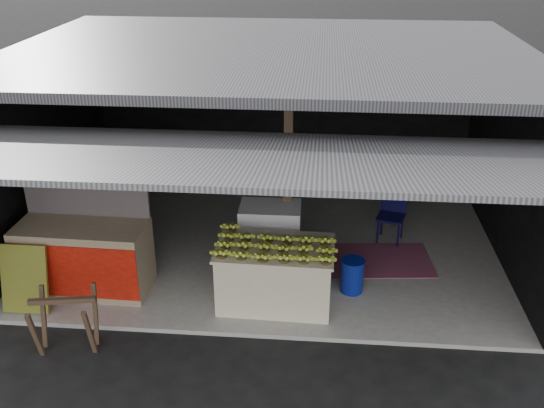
# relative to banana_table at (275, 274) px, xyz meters

# --- Properties ---
(ground) EXTENTS (80.00, 80.00, 0.00)m
(ground) POSITION_rel_banana_table_xyz_m (-0.22, -0.72, -0.47)
(ground) COLOR black
(ground) RESTS_ON ground
(concrete_slab) EXTENTS (7.00, 5.00, 0.06)m
(concrete_slab) POSITION_rel_banana_table_xyz_m (-0.22, 1.78, -0.44)
(concrete_slab) COLOR gray
(concrete_slab) RESTS_ON ground
(shophouse) EXTENTS (7.40, 7.29, 3.02)m
(shophouse) POSITION_rel_banana_table_xyz_m (-0.22, 2.10, 1.63)
(shophouse) COLOR black
(shophouse) RESTS_ON ground
(banana_table) EXTENTS (1.52, 0.96, 0.82)m
(banana_table) POSITION_rel_banana_table_xyz_m (0.00, 0.00, 0.00)
(banana_table) COLOR silver
(banana_table) RESTS_ON concrete_slab
(banana_pile) EXTENTS (1.40, 0.86, 0.16)m
(banana_pile) POSITION_rel_banana_table_xyz_m (0.00, 0.00, 0.49)
(banana_pile) COLOR gold
(banana_pile) RESTS_ON banana_table
(white_crate) EXTENTS (0.86, 0.59, 0.94)m
(white_crate) POSITION_rel_banana_table_xyz_m (-0.15, 0.92, 0.06)
(white_crate) COLOR white
(white_crate) RESTS_ON concrete_slab
(neighbor_stall) EXTENTS (1.72, 0.81, 1.75)m
(neighbor_stall) POSITION_rel_banana_table_xyz_m (-2.56, 0.12, 0.11)
(neighbor_stall) COLOR #998466
(neighbor_stall) RESTS_ON concrete_slab
(green_signboard) EXTENTS (0.60, 0.26, 0.88)m
(green_signboard) POSITION_rel_banana_table_xyz_m (-3.14, -0.44, 0.04)
(green_signboard) COLOR black
(green_signboard) RESTS_ON concrete_slab
(sawhorse) EXTENTS (0.75, 0.74, 0.73)m
(sawhorse) POSITION_rel_banana_table_xyz_m (-2.34, -1.13, -0.01)
(sawhorse) COLOR #4F3827
(sawhorse) RESTS_ON ground
(water_barrel) EXTENTS (0.30, 0.30, 0.45)m
(water_barrel) POSITION_rel_banana_table_xyz_m (1.01, 0.34, -0.19)
(water_barrel) COLOR navy
(water_barrel) RESTS_ON concrete_slab
(plastic_chair) EXTENTS (0.49, 0.49, 0.84)m
(plastic_chair) POSITION_rel_banana_table_xyz_m (1.66, 1.87, 0.08)
(plastic_chair) COLOR #0B0933
(plastic_chair) RESTS_ON concrete_slab
(magenta_rug) EXTENTS (1.59, 1.14, 0.01)m
(magenta_rug) POSITION_rel_banana_table_xyz_m (1.45, 1.18, -0.41)
(magenta_rug) COLOR maroon
(magenta_rug) RESTS_ON concrete_slab
(picture_frames) EXTENTS (1.62, 0.04, 0.46)m
(picture_frames) POSITION_rel_banana_table_xyz_m (-0.38, 4.18, 1.46)
(picture_frames) COLOR black
(picture_frames) RESTS_ON shophouse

